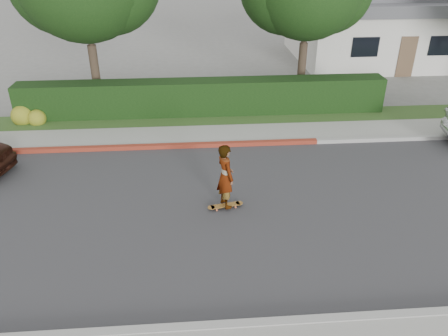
{
  "coord_description": "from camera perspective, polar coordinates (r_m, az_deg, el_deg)",
  "views": [
    {
      "loc": [
        -3.45,
        -10.02,
        6.75
      ],
      "look_at": [
        -2.64,
        0.61,
        1.0
      ],
      "focal_mm": 35.0,
      "sensor_mm": 36.0,
      "label": 1
    }
  ],
  "objects": [
    {
      "name": "skateboard",
      "position": [
        12.15,
        0.18,
        -4.91
      ],
      "size": [
        1.03,
        0.4,
        0.09
      ],
      "rotation": [
        0.0,
        0.0,
        0.2
      ],
      "color": "#D4633A",
      "rests_on": "ground"
    },
    {
      "name": "curb_far",
      "position": [
        16.0,
        8.52,
        3.35
      ],
      "size": [
        60.0,
        0.2,
        0.15
      ],
      "primitive_type": "cube",
      "color": "#9E9E99",
      "rests_on": "ground"
    },
    {
      "name": "house",
      "position": [
        28.8,
        20.08,
        17.44
      ],
      "size": [
        10.6,
        8.6,
        4.3
      ],
      "color": "beige",
      "rests_on": "ground"
    },
    {
      "name": "skateboarder",
      "position": [
        11.66,
        0.19,
        -1.07
      ],
      "size": [
        0.65,
        0.78,
        1.84
      ],
      "primitive_type": "imported",
      "rotation": [
        0.0,
        0.0,
        1.94
      ],
      "color": "white",
      "rests_on": "skateboard"
    },
    {
      "name": "planting_strip",
      "position": [
        18.25,
        6.89,
        6.6
      ],
      "size": [
        60.0,
        1.6,
        0.1
      ],
      "primitive_type": "cube",
      "color": "#2D4C1E",
      "rests_on": "ground"
    },
    {
      "name": "ground",
      "position": [
        12.56,
        12.36,
        -4.89
      ],
      "size": [
        120.0,
        120.0,
        0.0
      ],
      "primitive_type": "plane",
      "color": "slate",
      "rests_on": "ground"
    },
    {
      "name": "curb_near",
      "position": [
        9.57,
        19.19,
        -17.94
      ],
      "size": [
        60.0,
        0.2,
        0.15
      ],
      "primitive_type": "cube",
      "color": "#9E9E99",
      "rests_on": "ground"
    },
    {
      "name": "flowering_shrub",
      "position": [
        19.1,
        -24.29,
        6.16
      ],
      "size": [
        1.4,
        1.0,
        0.9
      ],
      "color": "#2D4C19",
      "rests_on": "ground"
    },
    {
      "name": "hedge",
      "position": [
        18.24,
        -2.74,
        9.11
      ],
      "size": [
        15.0,
        1.0,
        1.5
      ],
      "primitive_type": "cube",
      "color": "black",
      "rests_on": "ground"
    },
    {
      "name": "sidewalk_far",
      "position": [
        16.8,
        7.89,
        4.6
      ],
      "size": [
        60.0,
        1.6,
        0.12
      ],
      "primitive_type": "cube",
      "color": "gray",
      "rests_on": "ground"
    },
    {
      "name": "road",
      "position": [
        12.56,
        12.36,
        -4.88
      ],
      "size": [
        60.0,
        8.0,
        0.01
      ],
      "primitive_type": "cube",
      "color": "#2D2D30",
      "rests_on": "ground"
    },
    {
      "name": "curb_red_section",
      "position": [
        15.69,
        -9.62,
        2.76
      ],
      "size": [
        12.0,
        0.21,
        0.15
      ],
      "primitive_type": "cube",
      "color": "maroon",
      "rests_on": "ground"
    }
  ]
}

